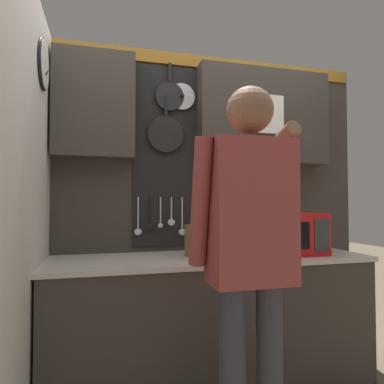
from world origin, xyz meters
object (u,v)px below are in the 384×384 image
object	(u,v)px
utensil_crock	(236,243)
person	(250,240)
knife_block	(197,241)
microwave	(282,233)

from	to	relation	value
utensil_crock	person	world-z (taller)	person
knife_block	person	distance (m)	0.67
utensil_crock	microwave	bearing A→B (deg)	-0.27
microwave	utensil_crock	world-z (taller)	utensil_crock
knife_block	person	size ratio (longest dim) A/B	0.16
knife_block	utensil_crock	bearing A→B (deg)	0.21
utensil_crock	knife_block	bearing A→B (deg)	-179.79
microwave	utensil_crock	size ratio (longest dim) A/B	1.51
person	microwave	bearing A→B (deg)	50.47
knife_block	person	xyz separation A→B (m)	(0.07, -0.66, 0.07)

